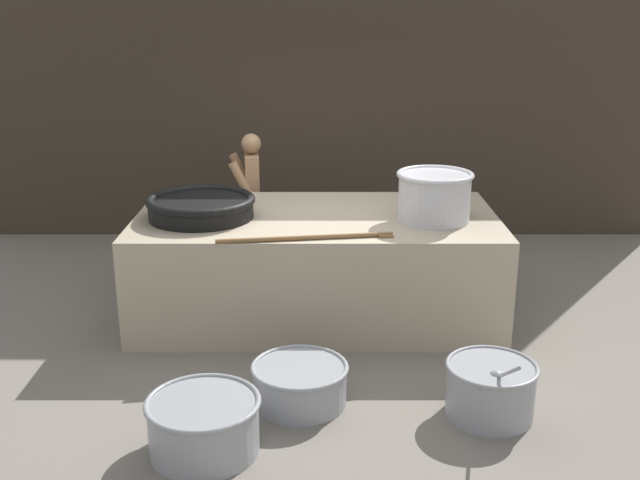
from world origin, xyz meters
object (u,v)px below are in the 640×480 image
Objects in this scene: giant_wok_near at (205,206)px; prep_bowl_extra at (207,423)px; prep_bowl_meat at (303,382)px; cook at (256,198)px; prep_bowl_vegetables at (494,388)px; stock_pot at (438,195)px.

prep_bowl_extra is (0.31, -2.23, -0.89)m from giant_wok_near.
giant_wok_near is 1.36× the size of prep_bowl_meat.
cook is (0.34, 1.34, -0.27)m from giant_wok_near.
prep_bowl_vegetables reaches higher than prep_bowl_meat.
giant_wok_near reaches higher than prep_bowl_extra.
stock_pot is at bearing 49.95° from prep_bowl_extra.
prep_bowl_vegetables is at bearing 116.48° from cook.
giant_wok_near reaches higher than prep_bowl_vegetables.
giant_wok_near is at bearing 69.73° from cook.
prep_bowl_meat is at bearing -127.82° from stock_pot.
prep_bowl_extra is (-0.62, -0.62, 0.04)m from prep_bowl_meat.
stock_pot is 2.97m from prep_bowl_extra.
giant_wok_near is 0.65× the size of cook.
prep_bowl_vegetables is 1.39m from prep_bowl_meat.
cook reaches higher than giant_wok_near.
cook is at bearing 89.55° from prep_bowl_extra.
prep_bowl_extra is at bearing -81.99° from giant_wok_near.
stock_pot is (2.11, -0.09, 0.13)m from giant_wok_near.
cook reaches higher than prep_bowl_vegetables.
cook is 3.74m from prep_bowl_vegetables.
giant_wok_near is 1.44× the size of stock_pot.
prep_bowl_extra is at bearing -130.05° from stock_pot.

